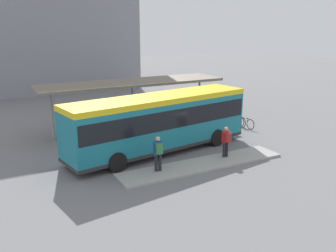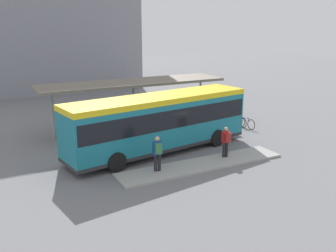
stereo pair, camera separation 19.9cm
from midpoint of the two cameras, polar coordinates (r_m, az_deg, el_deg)
ground_plane at (r=21.76m, az=-1.56°, el=-3.97°), size 120.00×120.00×0.00m
curb_island at (r=19.78m, az=4.99°, el=-5.86°), size 9.26×1.80×0.12m
city_bus at (r=21.21m, az=-1.57°, el=0.95°), size 11.39×4.12×3.31m
pedestrian_waiting at (r=20.53m, az=8.60°, el=-2.12°), size 0.43×0.45×1.70m
pedestrian_companion at (r=18.35m, az=-1.81°, el=-3.92°), size 0.47×0.51×1.79m
bicycle_white at (r=27.17m, az=11.51°, el=0.50°), size 0.48×1.74×0.75m
bicycle_blue at (r=27.63m, az=10.53°, el=0.79°), size 0.48×1.71×0.74m
bicycle_black at (r=28.19m, az=9.83°, el=1.14°), size 0.48×1.77×0.76m
bicycle_orange at (r=28.61m, az=8.76°, el=1.41°), size 0.48×1.81×0.78m
station_shelter at (r=26.09m, az=-5.71°, el=6.48°), size 13.03×3.23×3.35m
station_building at (r=45.43m, az=-19.39°, el=16.87°), size 19.55×10.96×18.08m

